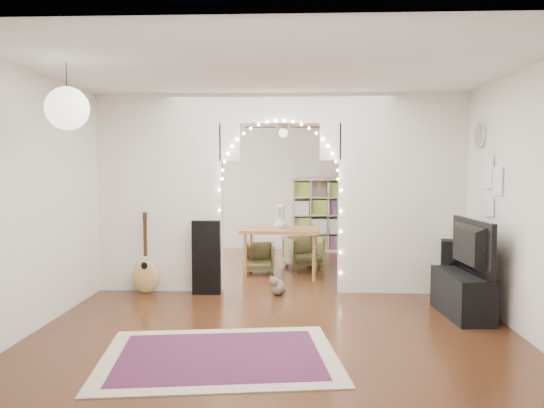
{
  "coord_description": "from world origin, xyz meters",
  "views": [
    {
      "loc": [
        0.2,
        -7.25,
        1.71
      ],
      "look_at": [
        -0.12,
        0.3,
        1.18
      ],
      "focal_mm": 35.0,
      "sensor_mm": 36.0,
      "label": 1
    }
  ],
  "objects_px": {
    "media_console": "(462,295)",
    "dining_chair_right": "(303,252)",
    "bookcase": "(328,215)",
    "dining_chair_left": "(258,258)",
    "floor_speaker": "(454,272)",
    "dining_table": "(281,233)",
    "acoustic_guitar": "(146,264)"
  },
  "relations": [
    {
      "from": "media_console",
      "to": "dining_chair_right",
      "type": "height_order",
      "value": "dining_chair_right"
    },
    {
      "from": "dining_chair_right",
      "to": "dining_chair_left",
      "type": "bearing_deg",
      "value": -169.64
    },
    {
      "from": "acoustic_guitar",
      "to": "floor_speaker",
      "type": "bearing_deg",
      "value": 19.54
    },
    {
      "from": "dining_chair_right",
      "to": "bookcase",
      "type": "bearing_deg",
      "value": 51.98
    },
    {
      "from": "media_console",
      "to": "bookcase",
      "type": "bearing_deg",
      "value": 100.61
    },
    {
      "from": "floor_speaker",
      "to": "dining_chair_right",
      "type": "xyz_separation_m",
      "value": [
        -1.85,
        2.31,
        -0.13
      ]
    },
    {
      "from": "floor_speaker",
      "to": "dining_table",
      "type": "distance_m",
      "value": 2.71
    },
    {
      "from": "dining_table",
      "to": "dining_chair_right",
      "type": "relative_size",
      "value": 2.14
    },
    {
      "from": "media_console",
      "to": "dining_chair_right",
      "type": "bearing_deg",
      "value": 117.14
    },
    {
      "from": "acoustic_guitar",
      "to": "dining_table",
      "type": "relative_size",
      "value": 0.75
    },
    {
      "from": "media_console",
      "to": "dining_chair_left",
      "type": "xyz_separation_m",
      "value": [
        -2.51,
        2.46,
        -0.01
      ]
    },
    {
      "from": "dining_table",
      "to": "dining_chair_right",
      "type": "xyz_separation_m",
      "value": [
        0.36,
        0.78,
        -0.42
      ]
    },
    {
      "from": "dining_chair_right",
      "to": "dining_table",
      "type": "bearing_deg",
      "value": -135.82
    },
    {
      "from": "bookcase",
      "to": "dining_table",
      "type": "xyz_separation_m",
      "value": [
        -0.89,
        -2.55,
        -0.06
      ]
    },
    {
      "from": "floor_speaker",
      "to": "dining_chair_right",
      "type": "bearing_deg",
      "value": 142.27
    },
    {
      "from": "floor_speaker",
      "to": "dining_chair_left",
      "type": "distance_m",
      "value": 3.19
    },
    {
      "from": "dining_chair_left",
      "to": "dining_chair_right",
      "type": "height_order",
      "value": "dining_chair_right"
    },
    {
      "from": "media_console",
      "to": "dining_chair_left",
      "type": "relative_size",
      "value": 1.92
    },
    {
      "from": "acoustic_guitar",
      "to": "media_console",
      "type": "height_order",
      "value": "acoustic_guitar"
    },
    {
      "from": "media_console",
      "to": "floor_speaker",
      "type": "bearing_deg",
      "value": 78.36
    },
    {
      "from": "bookcase",
      "to": "dining_table",
      "type": "bearing_deg",
      "value": -105.23
    },
    {
      "from": "floor_speaker",
      "to": "media_console",
      "type": "distance_m",
      "value": 0.62
    },
    {
      "from": "floor_speaker",
      "to": "dining_table",
      "type": "height_order",
      "value": "floor_speaker"
    },
    {
      "from": "floor_speaker",
      "to": "bookcase",
      "type": "distance_m",
      "value": 4.3
    },
    {
      "from": "dining_table",
      "to": "dining_chair_left",
      "type": "distance_m",
      "value": 0.67
    },
    {
      "from": "bookcase",
      "to": "dining_chair_right",
      "type": "height_order",
      "value": "bookcase"
    },
    {
      "from": "acoustic_guitar",
      "to": "media_console",
      "type": "distance_m",
      "value": 4.04
    },
    {
      "from": "bookcase",
      "to": "dining_chair_left",
      "type": "distance_m",
      "value": 2.6
    },
    {
      "from": "bookcase",
      "to": "floor_speaker",
      "type": "bearing_deg",
      "value": -68.04
    },
    {
      "from": "acoustic_guitar",
      "to": "bookcase",
      "type": "distance_m",
      "value": 4.63
    },
    {
      "from": "bookcase",
      "to": "dining_chair_right",
      "type": "relative_size",
      "value": 2.55
    },
    {
      "from": "acoustic_guitar",
      "to": "dining_chair_left",
      "type": "bearing_deg",
      "value": 71.35
    }
  ]
}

